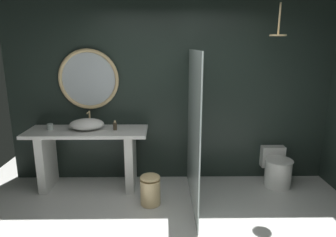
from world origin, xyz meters
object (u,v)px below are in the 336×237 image
object	(u,v)px
vessel_sink	(87,124)
waste_bin	(150,189)
soap_dispenser	(115,126)
rain_shower_head	(278,32)
tumbler_cup	(50,127)
round_wall_mirror	(89,79)
toilet	(276,168)

from	to	relation	value
vessel_sink	waste_bin	distance (m)	1.27
soap_dispenser	rain_shower_head	bearing A→B (deg)	-4.88
soap_dispenser	vessel_sink	bearing A→B (deg)	175.14
vessel_sink	rain_shower_head	xyz separation A→B (m)	(2.49, -0.21, 1.23)
rain_shower_head	vessel_sink	bearing A→B (deg)	175.12
waste_bin	tumbler_cup	bearing A→B (deg)	159.18
tumbler_cup	round_wall_mirror	size ratio (longest dim) A/B	0.10
rain_shower_head	waste_bin	xyz separation A→B (m)	(-1.60, -0.32, -1.95)
round_wall_mirror	rain_shower_head	xyz separation A→B (m)	(2.49, -0.45, 0.63)
vessel_sink	soap_dispenser	size ratio (longest dim) A/B	3.66
soap_dispenser	round_wall_mirror	bearing A→B (deg)	145.56
vessel_sink	round_wall_mirror	bearing A→B (deg)	88.76
rain_shower_head	toilet	size ratio (longest dim) A/B	0.67
vessel_sink	waste_bin	bearing A→B (deg)	-30.82
vessel_sink	rain_shower_head	distance (m)	2.79
waste_bin	vessel_sink	bearing A→B (deg)	149.18
vessel_sink	soap_dispenser	xyz separation A→B (m)	(0.40, -0.03, -0.02)
vessel_sink	tumbler_cup	size ratio (longest dim) A/B	5.66
toilet	waste_bin	bearing A→B (deg)	-163.15
soap_dispenser	toilet	distance (m)	2.42
vessel_sink	tumbler_cup	distance (m)	0.51
vessel_sink	rain_shower_head	world-z (taller)	rain_shower_head
rain_shower_head	toilet	distance (m)	1.94
tumbler_cup	waste_bin	world-z (taller)	tumbler_cup
tumbler_cup	vessel_sink	bearing A→B (deg)	-0.14
tumbler_cup	round_wall_mirror	world-z (taller)	round_wall_mirror
soap_dispenser	toilet	bearing A→B (deg)	1.26
rain_shower_head	waste_bin	world-z (taller)	rain_shower_head
soap_dispenser	round_wall_mirror	world-z (taller)	round_wall_mirror
toilet	rain_shower_head	bearing A→B (deg)	-134.93
soap_dispenser	round_wall_mirror	distance (m)	0.78
rain_shower_head	tumbler_cup	bearing A→B (deg)	175.93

